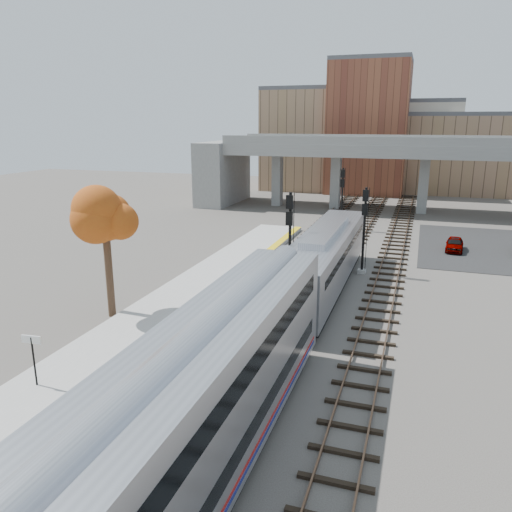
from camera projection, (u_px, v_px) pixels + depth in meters
The scene contains 15 objects.
ground at pixel (258, 361), 24.16m from camera, with size 160.00×160.00×0.00m, color #47423D.
platform at pixel (128, 338), 26.33m from camera, with size 4.50×60.00×0.35m, color #9E9E99.
yellow_strip at pixel (160, 340), 25.70m from camera, with size 0.70×60.00×0.01m, color yellow.
tracks at pixel (326, 284), 35.31m from camera, with size 10.70×95.00×0.25m.
overpass at pixel (407, 166), 62.36m from camera, with size 54.00×12.00×9.50m.
buildings_far at pixel (390, 142), 82.69m from camera, with size 43.00×21.00×20.60m.
parking_lot at pixel (499, 248), 45.54m from camera, with size 14.00×18.00×0.04m, color black.
locomotive at pixel (325, 258), 33.86m from camera, with size 3.02×19.05×4.10m.
coach at pixel (163, 456), 13.02m from camera, with size 3.03×25.00×5.00m.
signal_mast_near at pixel (289, 245), 32.73m from camera, with size 0.60×0.64×6.85m.
signal_mast_mid at pixel (364, 233), 37.28m from camera, with size 0.60×0.64×6.56m.
signal_mast_far at pixel (342, 200), 52.83m from camera, with size 0.60×0.64×6.54m.
station_sign at pixel (33, 350), 20.90m from camera, with size 0.90×0.15×2.27m.
tree at pixel (105, 221), 28.32m from camera, with size 3.60×3.60×7.78m.
car_a at pixel (455, 244), 44.45m from camera, with size 1.46×3.63×1.24m, color #99999E.
Camera 1 is at (6.84, -20.90, 11.25)m, focal length 35.00 mm.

